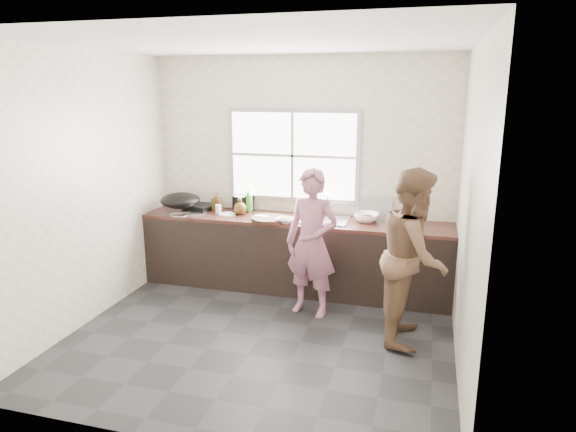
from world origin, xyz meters
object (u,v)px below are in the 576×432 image
(bottle_brown_tall, at_px, (217,202))
(wok, at_px, (180,200))
(pot_lid_left, at_px, (179,215))
(bottle_brown_short, at_px, (240,207))
(glass_jar, at_px, (218,209))
(cutting_board, at_px, (269,219))
(bowl_crabs, at_px, (366,219))
(dish_rack, at_px, (377,208))
(bowl_mince, at_px, (286,220))
(person_side, at_px, (414,256))
(woman, at_px, (312,248))
(burner, at_px, (202,206))
(bottle_green, at_px, (248,200))
(pot_lid_right, at_px, (196,213))
(plate_food, at_px, (227,214))
(black_pot, at_px, (243,203))
(bowl_held, at_px, (326,223))

(bottle_brown_tall, height_order, wok, wok)
(wok, bearing_deg, pot_lid_left, -75.58)
(bottle_brown_short, xyz_separation_m, glass_jar, (-0.27, -0.03, -0.04))
(cutting_board, distance_m, bottle_brown_tall, 0.83)
(bowl_crabs, distance_m, dish_rack, 0.21)
(bowl_mince, height_order, pot_lid_left, bowl_mince)
(person_side, height_order, bowl_crabs, person_side)
(person_side, relative_size, bottle_brown_tall, 8.01)
(woman, bearing_deg, cutting_board, 156.37)
(burner, bearing_deg, cutting_board, -20.33)
(woman, distance_m, bottle_brown_short, 1.23)
(cutting_board, bearing_deg, dish_rack, 19.28)
(bottle_green, height_order, bottle_brown_short, bottle_green)
(pot_lid_left, bearing_deg, bowl_crabs, 7.47)
(bottle_brown_short, relative_size, burner, 0.53)
(bowl_crabs, relative_size, pot_lid_left, 1.01)
(wok, distance_m, pot_lid_right, 0.24)
(bottle_brown_short, xyz_separation_m, pot_lid_left, (-0.69, -0.23, -0.09))
(plate_food, height_order, wok, wok)
(wok, bearing_deg, person_side, -16.56)
(black_pot, xyz_separation_m, pot_lid_right, (-0.49, -0.31, -0.09))
(bowl_held, bearing_deg, pot_lid_left, 180.00)
(bottle_green, xyz_separation_m, pot_lid_right, (-0.58, -0.25, -0.14))
(burner, distance_m, wok, 0.34)
(bowl_crabs, bearing_deg, cutting_board, -166.49)
(glass_jar, relative_size, pot_lid_left, 0.48)
(bottle_brown_tall, bearing_deg, bowl_held, -13.13)
(plate_food, distance_m, bottle_brown_tall, 0.29)
(bottle_brown_short, bearing_deg, glass_jar, -174.16)
(pot_lid_left, bearing_deg, black_pot, 34.03)
(bowl_crabs, xyz_separation_m, bottle_green, (-1.44, 0.10, 0.11))
(bowl_crabs, distance_m, plate_food, 1.64)
(glass_jar, distance_m, pot_lid_left, 0.47)
(bowl_held, height_order, pot_lid_left, bowl_held)
(woman, relative_size, bottle_green, 5.07)
(plate_food, relative_size, bottle_brown_tall, 0.95)
(burner, relative_size, wok, 0.74)
(plate_food, relative_size, pot_lid_left, 0.90)
(black_pot, distance_m, pot_lid_right, 0.58)
(bottle_green, bearing_deg, cutting_board, -43.38)
(wok, bearing_deg, bottle_green, 18.52)
(black_pot, bearing_deg, burner, -175.63)
(bottle_brown_tall, bearing_deg, person_side, -23.40)
(person_side, height_order, bottle_brown_tall, person_side)
(woman, height_order, pot_lid_right, woman)
(dish_rack, bearing_deg, glass_jar, -171.43)
(black_pot, relative_size, plate_food, 1.34)
(bowl_mince, bearing_deg, cutting_board, 171.68)
(wok, bearing_deg, bowl_mince, -5.22)
(cutting_board, xyz_separation_m, black_pot, (-0.47, 0.41, 0.07))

